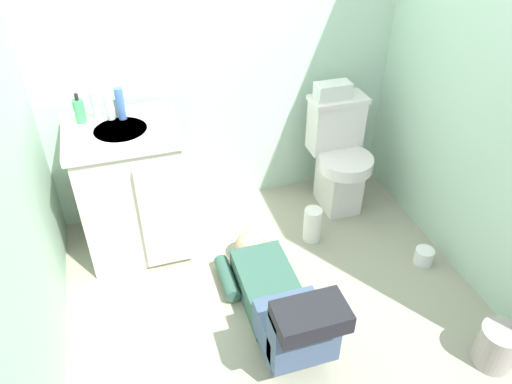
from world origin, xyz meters
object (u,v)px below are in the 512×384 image
Objects in this scene: bottle_white at (109,104)px; trash_can at (496,346)px; faucet at (116,107)px; paper_towel_roll at (312,225)px; person_plumber at (279,301)px; toilet_paper_roll at (424,256)px; vanity_cabinet at (132,189)px; soap_dispenser at (80,111)px; toilet at (339,157)px; bottle_clear at (96,106)px; bottle_blue at (120,104)px; tissue_box at (333,91)px.

bottle_white is 0.78× the size of trash_can.
faucet reaches higher than paper_towel_roll.
person_plumber is 9.68× the size of toilet_paper_roll.
toilet_paper_roll is (1.63, -0.79, -0.86)m from bottle_white.
soap_dispenser is (-0.19, 0.13, 0.47)m from vanity_cabinet.
toilet is at bearing 46.80° from paper_towel_roll.
vanity_cabinet is 4.72× the size of bottle_white.
bottle_white is at bearing -18.38° from bottle_clear.
bottle_white is at bearing -145.23° from faucet.
bottle_blue is (0.02, 0.11, 0.49)m from vanity_cabinet.
bottle_white is 0.98× the size of bottle_blue.
paper_towel_roll is at bearing -20.12° from bottle_clear.
paper_towel_roll is (1.22, -0.40, -0.77)m from soap_dispenser.
faucet is at bearing 34.77° from bottle_white.
person_plumber is at bearing -129.17° from toilet.
soap_dispenser reaches higher than toilet_paper_roll.
trash_can is at bearing -40.79° from soap_dispenser.
soap_dispenser is 2.40m from trash_can.
bottle_clear is at bearing 176.13° from toilet.
bottle_clear reaches higher than vanity_cabinet.
soap_dispenser reaches higher than vanity_cabinet.
paper_towel_roll reaches higher than trash_can.
trash_can is (0.20, -1.40, -0.26)m from toilet.
toilet is at bearing -2.67° from bottle_blue.
soap_dispenser reaches higher than trash_can.
toilet_paper_roll is at bearing -23.98° from soap_dispenser.
bottle_white is (-0.65, 0.96, 0.73)m from person_plumber.
person_plumber is at bearing -169.81° from toilet_paper_roll.
vanity_cabinet is at bearing -33.10° from soap_dispenser.
bottle_blue is at bearing -58.95° from faucet.
toilet is 1.44m from trash_can.
person_plumber is 6.02× the size of bottle_blue.
faucet is at bearing 6.01° from soap_dispenser.
bottle_clear reaches higher than toilet.
bottle_clear is at bearing -178.01° from faucet.
bottle_clear is (-1.44, 0.10, 0.53)m from toilet.
vanity_cabinet is at bearing 138.34° from trash_can.
faucet is 0.58× the size of bottle_white.
person_plumber is (-0.72, -0.89, -0.19)m from toilet.
bottle_blue reaches higher than bottle_clear.
toilet is at bearing -3.04° from soap_dispenser.
person_plumber is at bearing -55.98° from bottle_white.
trash_can is at bearing -42.57° from bottle_clear.
tissue_box is at bearing -0.28° from bottle_clear.
paper_towel_roll is (-0.25, -0.41, -0.68)m from tissue_box.
person_plumber is at bearing -58.20° from faucet.
bottle_blue is at bearing 159.36° from paper_towel_roll.
tissue_box is 1.24× the size of bottle_blue.
trash_can is 0.97× the size of paper_towel_roll.
paper_towel_roll is at bearing -121.88° from tissue_box.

